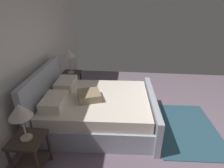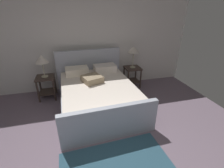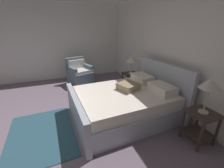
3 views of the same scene
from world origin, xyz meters
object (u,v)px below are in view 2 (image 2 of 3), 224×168
at_px(nightstand_right, 132,74).
at_px(table_lamp_left, 42,59).
at_px(bed, 97,94).
at_px(table_lamp_right, 134,50).
at_px(nightstand_left, 46,84).

bearing_deg(nightstand_right, table_lamp_left, -177.35).
relative_size(nightstand_right, table_lamp_left, 1.09).
xyz_separation_m(bed, table_lamp_left, (-1.18, 0.73, 0.70)).
height_order(table_lamp_right, table_lamp_left, table_lamp_right).
bearing_deg(nightstand_right, table_lamp_right, 0.00).
xyz_separation_m(bed, table_lamp_right, (1.19, 0.84, 0.76)).
distance_m(nightstand_left, table_lamp_left, 0.64).
xyz_separation_m(bed, nightstand_right, (1.19, 0.84, 0.06)).
height_order(bed, table_lamp_left, bed).
bearing_deg(table_lamp_left, bed, -31.59).
xyz_separation_m(bed, nightstand_left, (-1.18, 0.73, 0.06)).
bearing_deg(table_lamp_left, table_lamp_right, 2.65).
xyz_separation_m(nightstand_left, table_lamp_left, (-0.00, 0.00, 0.64)).
relative_size(bed, nightstand_right, 3.77).
bearing_deg(table_lamp_left, nightstand_left, -72.65).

